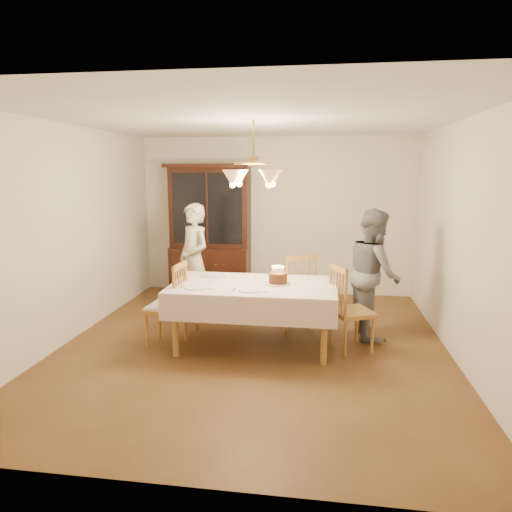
% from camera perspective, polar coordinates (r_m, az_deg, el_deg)
% --- Properties ---
extents(ground, '(5.00, 5.00, 0.00)m').
position_cam_1_polar(ground, '(5.53, -0.30, -11.15)').
color(ground, '#503217').
rests_on(ground, ground).
extents(room_shell, '(5.00, 5.00, 5.00)m').
position_cam_1_polar(room_shell, '(5.15, -0.32, 5.41)').
color(room_shell, white).
rests_on(room_shell, ground).
extents(dining_table, '(1.90, 1.10, 0.76)m').
position_cam_1_polar(dining_table, '(5.31, -0.31, -4.29)').
color(dining_table, olive).
rests_on(dining_table, ground).
extents(china_hutch, '(1.38, 0.54, 2.16)m').
position_cam_1_polar(china_hutch, '(7.62, -5.75, 2.96)').
color(china_hutch, black).
rests_on(china_hutch, ground).
extents(chair_far_side, '(0.57, 0.56, 1.00)m').
position_cam_1_polar(chair_far_side, '(6.04, 4.98, -4.84)').
color(chair_far_side, olive).
rests_on(chair_far_side, ground).
extents(chair_left_end, '(0.45, 0.47, 1.00)m').
position_cam_1_polar(chair_left_end, '(5.50, -11.13, -6.44)').
color(chair_left_end, olive).
rests_on(chair_left_end, ground).
extents(chair_right_end, '(0.56, 0.57, 1.00)m').
position_cam_1_polar(chair_right_end, '(5.38, 11.79, -6.97)').
color(chair_right_end, olive).
rests_on(chair_right_end, ground).
extents(elderly_woman, '(0.69, 0.68, 1.61)m').
position_cam_1_polar(elderly_woman, '(6.48, -7.74, -0.57)').
color(elderly_woman, beige).
rests_on(elderly_woman, ground).
extents(adult_in_grey, '(0.73, 0.87, 1.60)m').
position_cam_1_polar(adult_in_grey, '(5.84, 14.46, -2.09)').
color(adult_in_grey, slate).
rests_on(adult_in_grey, ground).
extents(birthday_cake, '(0.30, 0.30, 0.21)m').
position_cam_1_polar(birthday_cake, '(5.28, 2.75, -2.87)').
color(birthday_cake, white).
rests_on(birthday_cake, dining_table).
extents(place_setting_near_left, '(0.42, 0.27, 0.02)m').
position_cam_1_polar(place_setting_near_left, '(5.16, -7.31, -3.88)').
color(place_setting_near_left, white).
rests_on(place_setting_near_left, dining_table).
extents(place_setting_near_right, '(0.39, 0.24, 0.02)m').
position_cam_1_polar(place_setting_near_right, '(4.99, -0.71, -4.28)').
color(place_setting_near_right, white).
rests_on(place_setting_near_right, dining_table).
extents(place_setting_far_left, '(0.39, 0.24, 0.02)m').
position_cam_1_polar(place_setting_far_left, '(5.66, -4.89, -2.54)').
color(place_setting_far_left, white).
rests_on(place_setting_far_left, dining_table).
extents(chandelier, '(0.62, 0.62, 0.73)m').
position_cam_1_polar(chandelier, '(5.13, -0.32, 9.81)').
color(chandelier, '#BF8C3F').
rests_on(chandelier, ground).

